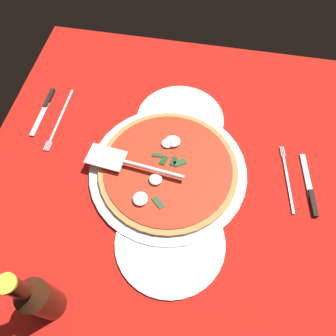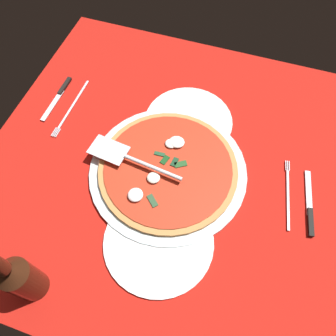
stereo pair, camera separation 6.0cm
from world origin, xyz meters
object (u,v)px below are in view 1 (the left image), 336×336
Objects in this scene: dinner_plate_left at (180,119)px; pizza_server at (128,163)px; dinner_plate_right at (170,242)px; pizza at (168,169)px; beer_bottle at (38,298)px; place_setting_near at (52,114)px; place_setting_far at (299,185)px.

dinner_plate_left is 0.96× the size of pizza_server.
pizza_server reaches higher than dinner_plate_left.
pizza is (-18.44, -3.92, 1.53)cm from dinner_plate_right.
dinner_plate_right is at bearing 135.73° from pizza_server.
pizza is 1.52× the size of beer_bottle.
pizza is 38.67cm from place_setting_near.
pizza reaches higher than dinner_plate_right.
place_setting_near is 53.24cm from beer_bottle.
pizza is 41.41cm from beer_bottle.
place_setting_far is at bearing 126.44° from beer_bottle.
place_setting_near is (4.46, -36.82, -0.14)cm from dinner_plate_left.
beer_bottle is (53.84, -18.98, 8.66)cm from dinner_plate_left.
pizza_server is 30.36cm from place_setting_near.
place_setting_near is at bearing 71.99° from place_setting_far.
dinner_plate_right is (35.94, 3.47, 0.00)cm from dinner_plate_left.
pizza_server is (-17.08, -13.85, 3.77)cm from dinner_plate_right.
dinner_plate_right is 1.19× the size of place_setting_far.
place_setting_far is (-20.60, 29.68, -0.15)cm from dinner_plate_right.
dinner_plate_left is 1.13× the size of place_setting_near.
dinner_plate_right is 29.99cm from beer_bottle.
dinner_plate_left is at bearing -174.48° from dinner_plate_right.
dinner_plate_left is 17.57cm from pizza.
dinner_plate_left is at bearing 56.00° from place_setting_far.
place_setting_near is 70.81cm from place_setting_far.
place_setting_far is 65.40cm from beer_bottle.
dinner_plate_right is 1.00× the size of pizza_server.
pizza is at bearing -165.50° from pizza_server.
place_setting_far is (-2.16, 33.60, -1.68)cm from pizza.
place_setting_near is at bearing -21.89° from pizza_server.
pizza_server is 1.17× the size of place_setting_near.
pizza_server is (1.36, -9.92, 2.24)cm from pizza.
place_setting_near reaches higher than dinner_plate_left.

